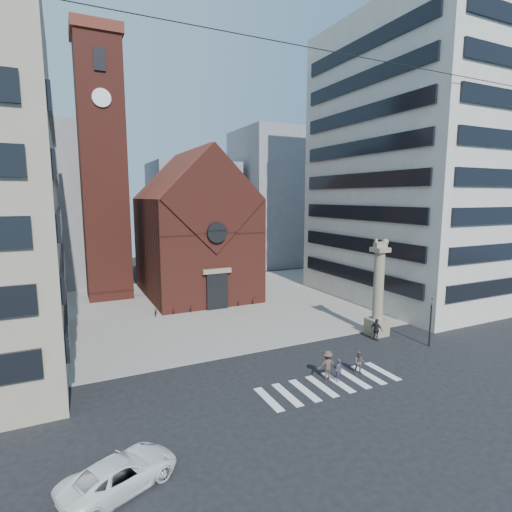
% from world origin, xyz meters
% --- Properties ---
extents(ground, '(120.00, 120.00, 0.00)m').
position_xyz_m(ground, '(0.00, 0.00, 0.00)').
color(ground, black).
rests_on(ground, ground).
extents(piazza, '(46.00, 30.00, 0.05)m').
position_xyz_m(piazza, '(0.00, 19.00, 0.03)').
color(piazza, '#9B958D').
rests_on(piazza, ground).
extents(zebra_crossing, '(10.20, 3.20, 0.01)m').
position_xyz_m(zebra_crossing, '(0.55, -3.00, 0.01)').
color(zebra_crossing, white).
rests_on(zebra_crossing, ground).
extents(church, '(12.00, 16.65, 18.00)m').
position_xyz_m(church, '(0.00, 25.04, 7.98)').
color(church, '#5E251D').
rests_on(church, ground).
extents(campanile, '(5.50, 5.50, 31.20)m').
position_xyz_m(campanile, '(-10.00, 28.00, 15.74)').
color(campanile, '#5E251D').
rests_on(campanile, ground).
extents(building_right, '(18.00, 22.00, 32.00)m').
position_xyz_m(building_right, '(24.00, 12.00, 16.00)').
color(building_right, beige).
rests_on(building_right, ground).
extents(bg_block_left, '(16.00, 14.00, 22.00)m').
position_xyz_m(bg_block_left, '(-20.00, 40.00, 11.00)').
color(bg_block_left, gray).
rests_on(bg_block_left, ground).
extents(bg_block_mid, '(14.00, 12.00, 18.00)m').
position_xyz_m(bg_block_mid, '(6.00, 45.00, 9.00)').
color(bg_block_mid, gray).
rests_on(bg_block_mid, ground).
extents(bg_block_right, '(16.00, 14.00, 24.00)m').
position_xyz_m(bg_block_right, '(22.00, 42.00, 12.00)').
color(bg_block_right, gray).
rests_on(bg_block_right, ground).
extents(lion_column, '(1.63, 1.60, 8.68)m').
position_xyz_m(lion_column, '(10.01, 3.00, 3.46)').
color(lion_column, gray).
rests_on(lion_column, ground).
extents(traffic_light, '(0.13, 0.16, 4.30)m').
position_xyz_m(traffic_light, '(12.00, -1.00, 2.29)').
color(traffic_light, black).
rests_on(traffic_light, ground).
extents(white_car, '(5.48, 4.06, 1.38)m').
position_xyz_m(white_car, '(-13.13, -6.97, 0.69)').
color(white_car, white).
rests_on(white_car, ground).
extents(pedestrian_0, '(0.67, 0.55, 1.57)m').
position_xyz_m(pedestrian_0, '(1.34, -2.90, 0.79)').
color(pedestrian_0, '#312A3B').
rests_on(pedestrian_0, ground).
extents(pedestrian_1, '(0.99, 0.95, 1.61)m').
position_xyz_m(pedestrian_1, '(3.37, -2.56, 0.80)').
color(pedestrian_1, '#4D413E').
rests_on(pedestrian_1, ground).
extents(pedestrian_2, '(0.75, 1.21, 1.92)m').
position_xyz_m(pedestrian_2, '(9.00, 1.93, 0.96)').
color(pedestrian_2, '#232128').
rests_on(pedestrian_2, ground).
extents(pedestrian_3, '(1.43, 1.07, 1.97)m').
position_xyz_m(pedestrian_3, '(0.87, -2.25, 0.98)').
color(pedestrian_3, '#46362F').
rests_on(pedestrian_3, ground).
extents(scooter_0, '(0.85, 1.61, 0.80)m').
position_xyz_m(scooter_0, '(-6.57, 17.40, 0.45)').
color(scooter_0, black).
rests_on(scooter_0, piazza).
extents(scooter_1, '(0.73, 1.54, 0.89)m').
position_xyz_m(scooter_1, '(-4.74, 17.40, 0.50)').
color(scooter_1, black).
rests_on(scooter_1, piazza).
extents(scooter_2, '(0.85, 1.61, 0.80)m').
position_xyz_m(scooter_2, '(-2.90, 17.40, 0.45)').
color(scooter_2, black).
rests_on(scooter_2, piazza).
extents(scooter_3, '(0.73, 1.54, 0.89)m').
position_xyz_m(scooter_3, '(-1.06, 17.40, 0.50)').
color(scooter_3, black).
rests_on(scooter_3, piazza).
extents(scooter_4, '(0.85, 1.61, 0.80)m').
position_xyz_m(scooter_4, '(0.77, 17.40, 0.45)').
color(scooter_4, black).
rests_on(scooter_4, piazza).
extents(scooter_5, '(0.73, 1.54, 0.89)m').
position_xyz_m(scooter_5, '(2.61, 17.40, 0.50)').
color(scooter_5, black).
rests_on(scooter_5, piazza).
extents(scooter_6, '(0.85, 1.61, 0.80)m').
position_xyz_m(scooter_6, '(4.45, 17.40, 0.45)').
color(scooter_6, black).
rests_on(scooter_6, piazza).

